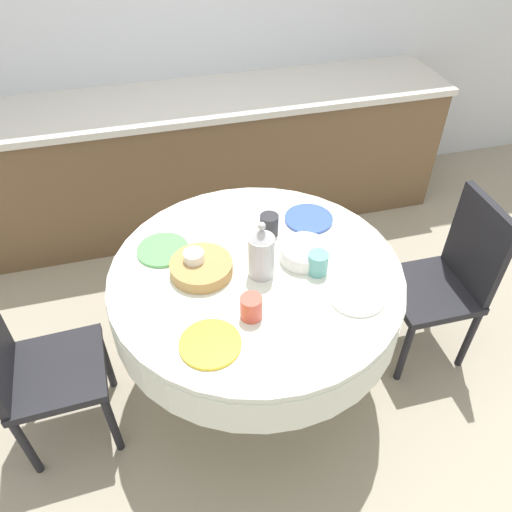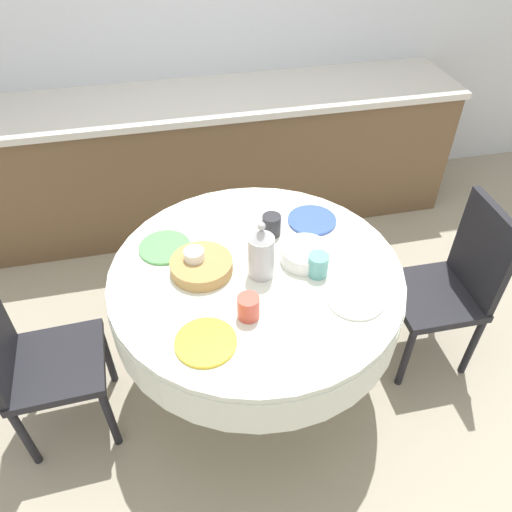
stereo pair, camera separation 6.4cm
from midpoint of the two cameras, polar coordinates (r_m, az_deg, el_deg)
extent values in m
plane|color=#9E937F|center=(2.65, 0.72, -13.72)|extent=(12.00, 12.00, 0.00)
cube|color=silver|center=(3.39, -6.70, 26.36)|extent=(7.00, 0.05, 2.60)
cube|color=brown|center=(3.43, -4.81, 10.66)|extent=(3.20, 0.60, 0.85)
cube|color=beige|center=(3.22, -5.27, 17.45)|extent=(3.24, 0.64, 0.04)
cylinder|color=brown|center=(2.64, 0.72, -13.48)|extent=(0.44, 0.44, 0.04)
cylinder|color=brown|center=(2.41, 0.77, -9.73)|extent=(0.11, 0.11, 0.51)
cylinder|color=silver|center=(2.15, 0.86, -3.99)|extent=(1.24, 1.24, 0.18)
cylinder|color=silver|center=(2.08, 0.89, -1.97)|extent=(1.23, 1.23, 0.03)
cube|color=black|center=(2.60, 20.26, -4.30)|extent=(0.41, 0.41, 0.04)
cube|color=black|center=(2.53, 25.17, 0.47)|extent=(0.04, 0.38, 0.47)
cylinder|color=black|center=(2.59, 17.42, -11.12)|extent=(0.04, 0.04, 0.40)
cylinder|color=black|center=(2.78, 14.40, -5.54)|extent=(0.04, 0.04, 0.40)
cylinder|color=black|center=(2.75, 24.07, -9.44)|extent=(0.04, 0.04, 0.40)
cylinder|color=black|center=(2.93, 20.72, -4.32)|extent=(0.04, 0.04, 0.40)
cube|color=black|center=(2.33, -21.11, -11.49)|extent=(0.42, 0.42, 0.04)
cylinder|color=black|center=(2.58, -15.94, -10.84)|extent=(0.04, 0.04, 0.40)
cylinder|color=black|center=(2.37, -15.52, -17.47)|extent=(0.04, 0.04, 0.40)
cylinder|color=black|center=(2.64, -23.65, -11.90)|extent=(0.04, 0.04, 0.40)
cylinder|color=black|center=(2.44, -24.14, -18.44)|extent=(0.04, 0.04, 0.40)
cylinder|color=yellow|center=(1.81, -4.74, -9.80)|extent=(0.22, 0.22, 0.01)
cylinder|color=#CC4C3D|center=(1.86, 0.12, -5.89)|extent=(0.08, 0.08, 0.10)
cylinder|color=white|center=(1.99, 12.18, -4.81)|extent=(0.22, 0.22, 0.01)
cylinder|color=#5BA39E|center=(2.04, 7.99, -1.04)|extent=(0.08, 0.08, 0.10)
cylinder|color=#5BA85B|center=(2.20, -9.57, 0.98)|extent=(0.22, 0.22, 0.01)
cylinder|color=white|center=(2.06, -6.13, -0.43)|extent=(0.08, 0.08, 0.10)
cylinder|color=#3856AD|center=(2.34, 7.20, 4.07)|extent=(0.22, 0.22, 0.01)
cylinder|color=#28282D|center=(2.22, 2.61, 3.55)|extent=(0.08, 0.08, 0.10)
cylinder|color=#B2B2B7|center=(1.99, 1.52, -0.07)|extent=(0.11, 0.11, 0.19)
cone|color=#B2B2B7|center=(1.92, 1.58, 2.53)|extent=(0.10, 0.10, 0.04)
sphere|color=#B2B2B7|center=(1.89, 1.60, 3.42)|extent=(0.03, 0.03, 0.03)
cylinder|color=#AD844C|center=(2.06, -5.36, -1.16)|extent=(0.26, 0.26, 0.06)
cylinder|color=silver|center=(2.11, 6.51, 0.19)|extent=(0.21, 0.21, 0.07)
camera|label=1|loc=(0.03, -89.09, 0.81)|focal=35.00mm
camera|label=2|loc=(0.03, 90.91, -0.81)|focal=35.00mm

